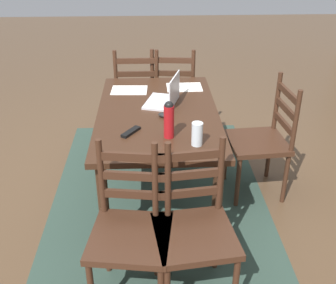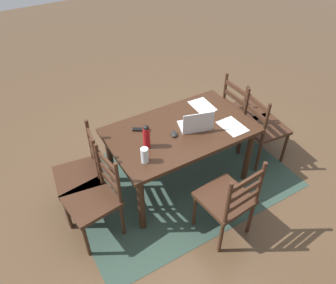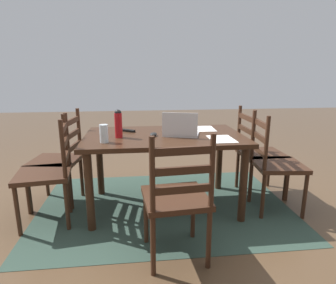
{
  "view_description": "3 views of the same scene",
  "coord_description": "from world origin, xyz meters",
  "px_view_note": "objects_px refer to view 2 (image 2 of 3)",
  "views": [
    {
      "loc": [
        2.87,
        -0.05,
        2.02
      ],
      "look_at": [
        0.02,
        0.08,
        0.48
      ],
      "focal_mm": 44.96,
      "sensor_mm": 36.0,
      "label": 1
    },
    {
      "loc": [
        1.48,
        2.23,
        2.82
      ],
      "look_at": [
        0.07,
        -0.13,
        0.49
      ],
      "focal_mm": 35.58,
      "sensor_mm": 36.0,
      "label": 2
    },
    {
      "loc": [
        0.26,
        2.61,
        1.32
      ],
      "look_at": [
        -0.04,
        0.01,
        0.66
      ],
      "focal_mm": 30.53,
      "sensor_mm": 36.0,
      "label": 3
    }
  ],
  "objects_px": {
    "dining_table": "(180,136)",
    "chair_right_near": "(82,174)",
    "computer_mouse": "(174,134)",
    "tv_remote": "(141,130)",
    "chair_left_near": "(242,112)",
    "laptop": "(196,124)",
    "drinking_glass": "(145,155)",
    "chair_far_head": "(228,200)",
    "chair_left_far": "(263,127)",
    "chair_right_far": "(95,198)",
    "water_bottle": "(146,136)"
  },
  "relations": [
    {
      "from": "chair_left_near",
      "to": "drinking_glass",
      "type": "xyz_separation_m",
      "value": [
        1.56,
        0.42,
        0.35
      ]
    },
    {
      "from": "chair_right_near",
      "to": "chair_left_far",
      "type": "bearing_deg",
      "value": 170.39
    },
    {
      "from": "laptop",
      "to": "water_bottle",
      "type": "bearing_deg",
      "value": -0.96
    },
    {
      "from": "chair_far_head",
      "to": "computer_mouse",
      "type": "relative_size",
      "value": 9.5
    },
    {
      "from": "chair_right_near",
      "to": "tv_remote",
      "type": "bearing_deg",
      "value": -178.78
    },
    {
      "from": "water_bottle",
      "to": "chair_left_near",
      "type": "bearing_deg",
      "value": -170.44
    },
    {
      "from": "drinking_glass",
      "to": "tv_remote",
      "type": "bearing_deg",
      "value": -112.93
    },
    {
      "from": "chair_left_near",
      "to": "water_bottle",
      "type": "relative_size",
      "value": 3.74
    },
    {
      "from": "chair_right_far",
      "to": "water_bottle",
      "type": "xyz_separation_m",
      "value": [
        -0.61,
        -0.11,
        0.4
      ]
    },
    {
      "from": "laptop",
      "to": "computer_mouse",
      "type": "distance_m",
      "value": 0.25
    },
    {
      "from": "laptop",
      "to": "tv_remote",
      "type": "xyz_separation_m",
      "value": [
        0.5,
        -0.26,
        -0.05
      ]
    },
    {
      "from": "chair_right_near",
      "to": "drinking_glass",
      "type": "distance_m",
      "value": 0.73
    },
    {
      "from": "dining_table",
      "to": "chair_right_far",
      "type": "relative_size",
      "value": 1.56
    },
    {
      "from": "chair_left_near",
      "to": "drinking_glass",
      "type": "distance_m",
      "value": 1.65
    },
    {
      "from": "laptop",
      "to": "drinking_glass",
      "type": "height_order",
      "value": "laptop"
    },
    {
      "from": "dining_table",
      "to": "chair_right_near",
      "type": "relative_size",
      "value": 1.56
    },
    {
      "from": "laptop",
      "to": "water_bottle",
      "type": "height_order",
      "value": "water_bottle"
    },
    {
      "from": "chair_left_far",
      "to": "chair_right_far",
      "type": "relative_size",
      "value": 1.0
    },
    {
      "from": "chair_far_head",
      "to": "drinking_glass",
      "type": "xyz_separation_m",
      "value": [
        0.53,
        -0.58,
        0.35
      ]
    },
    {
      "from": "drinking_glass",
      "to": "tv_remote",
      "type": "distance_m",
      "value": 0.47
    },
    {
      "from": "tv_remote",
      "to": "chair_far_head",
      "type": "bearing_deg",
      "value": 53.45
    },
    {
      "from": "chair_right_far",
      "to": "chair_right_near",
      "type": "relative_size",
      "value": 1.0
    },
    {
      "from": "chair_far_head",
      "to": "chair_right_near",
      "type": "distance_m",
      "value": 1.43
    },
    {
      "from": "chair_far_head",
      "to": "chair_left_near",
      "type": "bearing_deg",
      "value": -135.76
    },
    {
      "from": "drinking_glass",
      "to": "laptop",
      "type": "bearing_deg",
      "value": -166.42
    },
    {
      "from": "drinking_glass",
      "to": "tv_remote",
      "type": "relative_size",
      "value": 0.9
    },
    {
      "from": "laptop",
      "to": "drinking_glass",
      "type": "relative_size",
      "value": 2.41
    },
    {
      "from": "computer_mouse",
      "to": "tv_remote",
      "type": "distance_m",
      "value": 0.34
    },
    {
      "from": "drinking_glass",
      "to": "dining_table",
      "type": "bearing_deg",
      "value": -155.94
    },
    {
      "from": "water_bottle",
      "to": "tv_remote",
      "type": "bearing_deg",
      "value": -104.83
    },
    {
      "from": "laptop",
      "to": "drinking_glass",
      "type": "distance_m",
      "value": 0.69
    },
    {
      "from": "chair_left_near",
      "to": "laptop",
      "type": "xyz_separation_m",
      "value": [
        0.88,
        0.25,
        0.33
      ]
    },
    {
      "from": "dining_table",
      "to": "drinking_glass",
      "type": "xyz_separation_m",
      "value": [
        0.53,
        0.24,
        0.17
      ]
    },
    {
      "from": "chair_left_near",
      "to": "dining_table",
      "type": "bearing_deg",
      "value": 9.88
    },
    {
      "from": "chair_right_far",
      "to": "chair_left_near",
      "type": "relative_size",
      "value": 1.0
    },
    {
      "from": "chair_left_far",
      "to": "chair_left_near",
      "type": "distance_m",
      "value": 0.35
    },
    {
      "from": "chair_far_head",
      "to": "chair_right_far",
      "type": "bearing_deg",
      "value": -32.01
    },
    {
      "from": "drinking_glass",
      "to": "computer_mouse",
      "type": "relative_size",
      "value": 1.53
    },
    {
      "from": "chair_left_near",
      "to": "laptop",
      "type": "height_order",
      "value": "laptop"
    },
    {
      "from": "chair_right_far",
      "to": "chair_far_head",
      "type": "bearing_deg",
      "value": 147.99
    },
    {
      "from": "chair_left_near",
      "to": "chair_right_far",
      "type": "bearing_deg",
      "value": 9.73
    },
    {
      "from": "laptop",
      "to": "tv_remote",
      "type": "distance_m",
      "value": 0.56
    },
    {
      "from": "chair_right_near",
      "to": "drinking_glass",
      "type": "height_order",
      "value": "chair_right_near"
    },
    {
      "from": "dining_table",
      "to": "laptop",
      "type": "height_order",
      "value": "laptop"
    },
    {
      "from": "dining_table",
      "to": "drinking_glass",
      "type": "height_order",
      "value": "drinking_glass"
    },
    {
      "from": "chair_left_near",
      "to": "chair_far_head",
      "type": "bearing_deg",
      "value": 44.24
    },
    {
      "from": "drinking_glass",
      "to": "tv_remote",
      "type": "xyz_separation_m",
      "value": [
        -0.18,
        -0.42,
        -0.07
      ]
    },
    {
      "from": "laptop",
      "to": "tv_remote",
      "type": "height_order",
      "value": "laptop"
    },
    {
      "from": "chair_far_head",
      "to": "tv_remote",
      "type": "bearing_deg",
      "value": -70.61
    },
    {
      "from": "chair_right_far",
      "to": "computer_mouse",
      "type": "distance_m",
      "value": 0.97
    }
  ]
}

